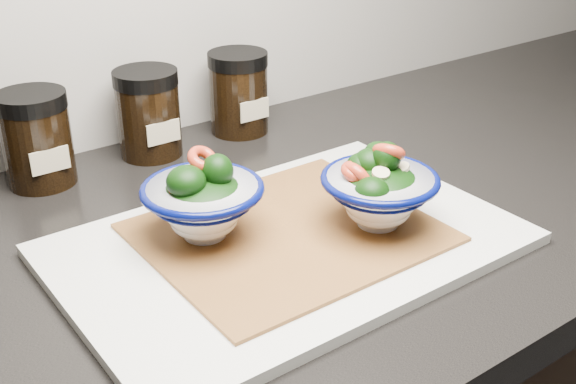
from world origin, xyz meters
TOP-DOWN VIEW (x-y plane):
  - countertop at (0.00, 1.45)m, footprint 3.50×0.60m
  - cutting_board at (0.12, 1.39)m, footprint 0.45×0.30m
  - bamboo_mat at (0.12, 1.40)m, footprint 0.28×0.24m
  - bowl_left at (0.05, 1.44)m, footprint 0.12×0.12m
  - bowl_right at (0.21, 1.36)m, footprint 0.12×0.12m
  - spice_jar_c at (-0.03, 1.69)m, footprint 0.08×0.08m
  - spice_jar_d at (0.12, 1.69)m, footprint 0.08×0.08m
  - spice_jar_e at (0.25, 1.69)m, footprint 0.08×0.08m

SIDE VIEW (x-z plane):
  - countertop at x=0.00m, z-range 0.86..0.90m
  - cutting_board at x=0.12m, z-range 0.90..0.91m
  - bamboo_mat at x=0.12m, z-range 0.91..0.92m
  - bowl_left at x=0.05m, z-range 0.91..1.00m
  - bowl_right at x=0.21m, z-range 0.91..1.00m
  - spice_jar_c at x=-0.03m, z-range 0.90..1.01m
  - spice_jar_d at x=0.12m, z-range 0.90..1.01m
  - spice_jar_e at x=0.25m, z-range 0.90..1.01m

